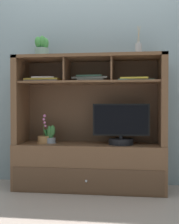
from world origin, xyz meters
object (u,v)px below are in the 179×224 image
potted_orchid (44,138)px  magazine_stack_right (90,79)px  tv_monitor (121,128)px  potted_fern (51,136)px  media_console (90,147)px  potted_succulent (42,48)px  diffuser_bottle (139,49)px  magazine_stack_left (44,80)px  magazine_stack_centre (134,79)px

potted_orchid → magazine_stack_right: 0.77m
tv_monitor → potted_fern: bearing=177.7°
media_console → magazine_stack_right: bearing=88.6°
media_console → magazine_stack_right: 0.69m
media_console → potted_orchid: media_console is taller
magazine_stack_right → potted_succulent: bearing=-170.7°
media_console → tv_monitor: bearing=-7.9°
media_console → diffuser_bottle: (0.48, 0.02, 0.97)m
potted_succulent → potted_fern: bearing=10.2°
potted_orchid → magazine_stack_right: (0.47, 0.07, 0.61)m
magazine_stack_left → potted_succulent: (-0.02, -0.01, 0.32)m
media_console → diffuser_bottle: diffuser_bottle is taller
diffuser_bottle → potted_succulent: (-0.96, -0.05, 0.03)m
potted_fern → diffuser_bottle: 1.23m
media_console → potted_succulent: (-0.48, -0.03, 1.00)m
media_console → tv_monitor: size_ratio=2.69×
magazine_stack_left → magazine_stack_right: 0.47m
tv_monitor → magazine_stack_centre: 0.49m
media_console → potted_succulent: potted_succulent is taller
potted_fern → magazine_stack_centre: bearing=-2.0°
potted_fern → magazine_stack_right: (0.40, 0.06, 0.58)m
tv_monitor → diffuser_bottle: 0.79m
magazine_stack_left → magazine_stack_right: magazine_stack_right is taller
media_console → magazine_stack_left: media_console is taller
tv_monitor → potted_orchid: tv_monitor is taller
potted_orchid → potted_succulent: size_ratio=1.38×
media_console → magazine_stack_centre: size_ratio=4.11×
tv_monitor → potted_succulent: potted_succulent is taller
potted_fern → magazine_stack_left: 0.57m
magazine_stack_right → diffuser_bottle: size_ratio=1.31×
tv_monitor → potted_fern: 0.72m
magazine_stack_right → potted_succulent: (-0.48, -0.08, 0.31)m
magazine_stack_left → magazine_stack_centre: magazine_stack_left is taller
potted_succulent → potted_orchid: bearing=31.9°
media_console → potted_fern: (-0.40, -0.02, 0.11)m
magazine_stack_right → diffuser_bottle: bearing=-3.6°
diffuser_bottle → magazine_stack_left: bearing=-177.4°
magazine_stack_left → magazine_stack_centre: bearing=-1.2°
tv_monitor → magazine_stack_centre: bearing=-0.5°
tv_monitor → potted_orchid: (-0.78, 0.02, -0.12)m
media_console → potted_fern: bearing=-177.8°
diffuser_bottle → potted_fern: bearing=-177.8°
media_console → tv_monitor: 0.38m
magazine_stack_centre → magazine_stack_right: size_ratio=0.96×
potted_fern → potted_succulent: bearing=-169.8°
potted_orchid → potted_succulent: potted_succulent is taller
media_console → magazine_stack_centre: bearing=-5.7°
tv_monitor → media_console: bearing=172.1°
potted_fern → magazine_stack_centre: magazine_stack_centre is taller
magazine_stack_left → diffuser_bottle: (0.95, 0.04, 0.29)m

